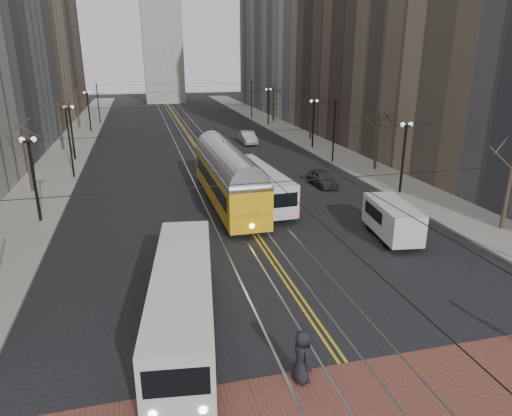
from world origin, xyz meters
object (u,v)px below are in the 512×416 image
rear_bus (259,186)px  pedestrian_a (302,357)px  streetcar (228,182)px  sedan_silver (247,137)px  cargo_van (392,221)px  sedan_grey (322,178)px  transit_bus (183,300)px

rear_bus → pedestrian_a: bearing=-103.9°
streetcar → sedan_silver: bearing=72.8°
cargo_van → sedan_grey: bearing=95.0°
streetcar → sedan_silver: (7.23, 24.22, -0.95)m
rear_bus → cargo_van: size_ratio=2.06×
rear_bus → streetcar: bearing=165.1°
streetcar → rear_bus: 2.38m
transit_bus → streetcar: size_ratio=0.75×
rear_bus → cargo_van: 10.82m
transit_bus → sedan_silver: bearing=80.7°
sedan_grey → sedan_silver: bearing=92.6°
transit_bus → streetcar: bearing=80.5°
transit_bus → sedan_silver: (12.20, 40.44, -0.59)m
rear_bus → sedan_grey: size_ratio=2.63×
sedan_grey → pedestrian_a: 25.67m
transit_bus → sedan_grey: transit_bus is taller
sedan_grey → pedestrian_a: bearing=-115.9°
cargo_van → sedan_silver: (-1.26, 33.55, -0.34)m
rear_bus → sedan_silver: rear_bus is taller
transit_bus → streetcar: 16.97m
sedan_grey → rear_bus: bearing=-154.0°
cargo_van → sedan_silver: cargo_van is taller
transit_bus → rear_bus: bearing=72.8°
transit_bus → pedestrian_a: (3.63, -4.17, -0.39)m
streetcar → sedan_grey: size_ratio=3.69×
cargo_van → transit_bus: bearing=-145.6°
cargo_van → sedan_silver: 33.58m
streetcar → sedan_silver: size_ratio=3.06×
transit_bus → streetcar: (4.97, 16.22, 0.36)m
pedestrian_a → rear_bus: bearing=-20.7°
rear_bus → cargo_van: rear_bus is taller
streetcar → cargo_van: streetcar is taller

